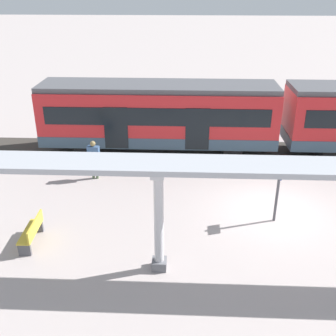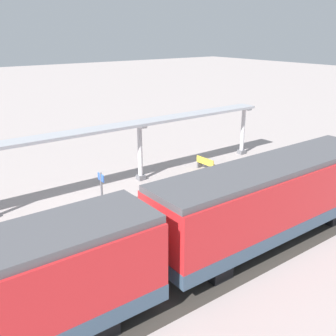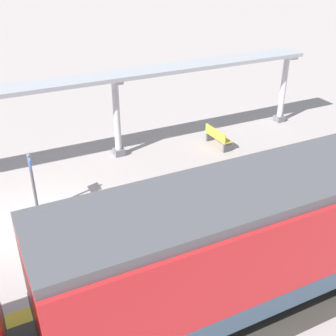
{
  "view_description": "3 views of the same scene",
  "coord_description": "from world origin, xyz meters",
  "px_view_note": "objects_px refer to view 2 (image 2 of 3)",
  "views": [
    {
      "loc": [
        13.47,
        -3.36,
        8.04
      ],
      "look_at": [
        -1.02,
        -4.0,
        1.23
      ],
      "focal_mm": 43.48,
      "sensor_mm": 36.0,
      "label": 1
    },
    {
      "loc": [
        -14.82,
        7.43,
        8.48
      ],
      "look_at": [
        -0.24,
        -3.31,
        1.99
      ],
      "focal_mm": 41.14,
      "sensor_mm": 36.0,
      "label": 2
    },
    {
      "loc": [
        -12.05,
        1.24,
        8.29
      ],
      "look_at": [
        -1.25,
        -4.07,
        1.71
      ],
      "focal_mm": 45.33,
      "sensor_mm": 36.0,
      "label": 3
    }
  ],
  "objects_px": {
    "canopy_pillar_nearest": "(243,131)",
    "platform_info_sign": "(102,190)",
    "train_near_carriage": "(271,200)",
    "passenger_waiting_near_edge": "(254,180)",
    "canopy_pillar_second": "(140,152)",
    "bench_near_end": "(206,164)"
  },
  "relations": [
    {
      "from": "platform_info_sign",
      "to": "train_near_carriage",
      "type": "bearing_deg",
      "value": -143.64
    },
    {
      "from": "canopy_pillar_second",
      "to": "passenger_waiting_near_edge",
      "type": "bearing_deg",
      "value": -151.84
    },
    {
      "from": "train_near_carriage",
      "to": "platform_info_sign",
      "type": "height_order",
      "value": "train_near_carriage"
    },
    {
      "from": "train_near_carriage",
      "to": "canopy_pillar_second",
      "type": "distance_m",
      "value": 9.17
    },
    {
      "from": "bench_near_end",
      "to": "platform_info_sign",
      "type": "distance_m",
      "value": 8.51
    },
    {
      "from": "canopy_pillar_nearest",
      "to": "passenger_waiting_near_edge",
      "type": "bearing_deg",
      "value": 137.61
    },
    {
      "from": "canopy_pillar_second",
      "to": "bench_near_end",
      "type": "distance_m",
      "value": 4.59
    },
    {
      "from": "train_near_carriage",
      "to": "canopy_pillar_second",
      "type": "height_order",
      "value": "train_near_carriage"
    },
    {
      "from": "platform_info_sign",
      "to": "canopy_pillar_nearest",
      "type": "bearing_deg",
      "value": -77.27
    },
    {
      "from": "canopy_pillar_second",
      "to": "platform_info_sign",
      "type": "bearing_deg",
      "value": 125.56
    },
    {
      "from": "platform_info_sign",
      "to": "passenger_waiting_near_edge",
      "type": "distance_m",
      "value": 7.87
    },
    {
      "from": "canopy_pillar_second",
      "to": "bench_near_end",
      "type": "relative_size",
      "value": 2.24
    },
    {
      "from": "train_near_carriage",
      "to": "passenger_waiting_near_edge",
      "type": "bearing_deg",
      "value": -39.44
    },
    {
      "from": "canopy_pillar_nearest",
      "to": "bench_near_end",
      "type": "bearing_deg",
      "value": 104.16
    },
    {
      "from": "bench_near_end",
      "to": "train_near_carriage",
      "type": "bearing_deg",
      "value": 155.55
    },
    {
      "from": "bench_near_end",
      "to": "passenger_waiting_near_edge",
      "type": "height_order",
      "value": "passenger_waiting_near_edge"
    },
    {
      "from": "canopy_pillar_nearest",
      "to": "passenger_waiting_near_edge",
      "type": "height_order",
      "value": "canopy_pillar_nearest"
    },
    {
      "from": "canopy_pillar_nearest",
      "to": "platform_info_sign",
      "type": "bearing_deg",
      "value": 102.73
    },
    {
      "from": "train_near_carriage",
      "to": "canopy_pillar_nearest",
      "type": "xyz_separation_m",
      "value": [
        9.15,
        -8.06,
        -0.1
      ]
    },
    {
      "from": "canopy_pillar_second",
      "to": "passenger_waiting_near_edge",
      "type": "distance_m",
      "value": 6.83
    },
    {
      "from": "canopy_pillar_second",
      "to": "platform_info_sign",
      "type": "distance_m",
      "value": 4.94
    },
    {
      "from": "canopy_pillar_second",
      "to": "passenger_waiting_near_edge",
      "type": "relative_size",
      "value": 1.93
    }
  ]
}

